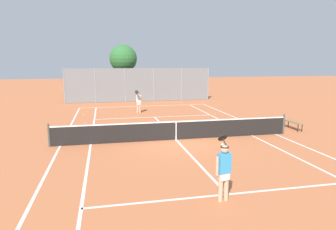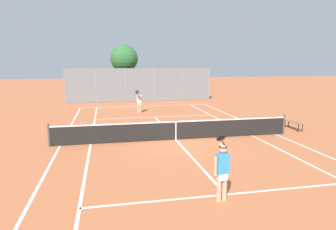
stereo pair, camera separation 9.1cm
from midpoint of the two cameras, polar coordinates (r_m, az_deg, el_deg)
ground_plane at (r=14.97m, az=1.35°, el=-4.74°), size 120.00×120.00×0.00m
court_line_markings at (r=14.97m, az=1.35°, el=-4.73°), size 11.10×23.90×0.01m
tennis_net at (r=14.85m, az=1.36°, el=-2.84°), size 12.00×0.10×1.07m
player_near_side at (r=8.48m, az=10.27°, el=-10.05°), size 0.57×0.81×1.77m
player_far_left at (r=22.76m, az=-5.74°, el=2.69°), size 0.60×0.79×1.77m
loose_tennis_ball_0 at (r=22.63m, az=-15.88°, el=0.02°), size 0.07×0.07×0.07m
loose_tennis_ball_1 at (r=16.53m, az=14.37°, el=-3.52°), size 0.07×0.07×0.07m
loose_tennis_ball_3 at (r=19.71m, az=-15.59°, el=-1.41°), size 0.07×0.07×0.07m
loose_tennis_ball_4 at (r=24.33m, az=-15.07°, el=0.74°), size 0.07×0.07×0.07m
loose_tennis_ball_5 at (r=22.35m, az=8.87°, el=0.16°), size 0.07×0.07×0.07m
courtside_bench at (r=18.62m, az=22.62°, el=-1.29°), size 0.36×1.50×0.47m
back_fence at (r=29.41m, az=-5.51°, el=5.73°), size 14.13×0.08×3.27m
tree_behind_left at (r=31.97m, az=-8.46°, el=10.42°), size 2.85×2.85×5.60m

